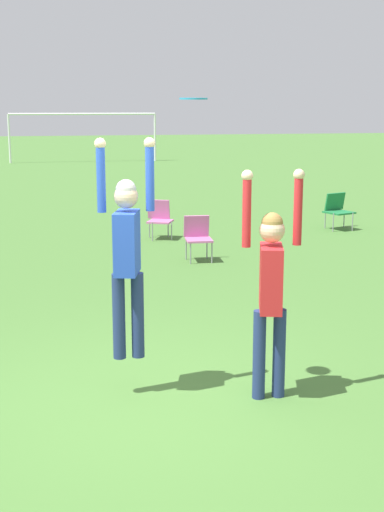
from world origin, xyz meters
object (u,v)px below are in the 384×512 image
Objects in this scene: person_defending at (271,280)px; camping_chair_2 at (160,217)px; camping_chair_4 at (198,234)px; camping_chair_1 at (337,208)px; person_jumping at (127,245)px; frisbee at (193,99)px.

camping_chair_2 is (0.36, 8.37, -0.69)m from person_defending.
camping_chair_4 is at bearing 122.08° from camping_chair_2.
camping_chair_1 is at bearing 168.72° from person_defending.
camping_chair_4 is at bearing -2.94° from person_jumping.
person_defending is 2.72× the size of camping_chair_1.
person_defending is 2.73× the size of camping_chair_2.
person_defending is 1.78m from frisbee.
camping_chair_1 is (4.43, 8.67, -0.69)m from person_defending.
camping_chair_1 is 1.00× the size of camping_chair_4.
frisbee is 8.55m from camping_chair_2.
frisbee is 0.32× the size of camping_chair_2.
person_defending reaches higher than camping_chair_2.
camping_chair_2 is (-4.07, -0.30, -0.01)m from camping_chair_1.
frisbee is at bearing -88.25° from person_jumping.
camping_chair_1 is (5.71, 8.31, -1.00)m from person_jumping.
person_jumping is 8.26× the size of frisbee.
camping_chair_2 is (1.63, 8.01, -1.00)m from person_jumping.
person_defending is (1.28, -0.36, -0.31)m from person_jumping.
camping_chair_1 is 4.56m from camping_chair_4.
camping_chair_4 is at bearing 77.09° from frisbee.
camping_chair_2 is 2.30m from camping_chair_4.
person_jumping is 1.36m from person_defending.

